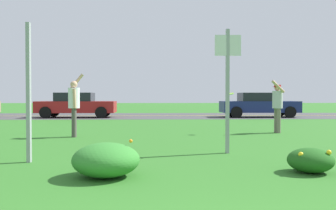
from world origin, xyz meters
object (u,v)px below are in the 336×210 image
(frisbee_lime, at_px, (230,94))
(car_navy_center_right, at_px, (259,105))
(car_red_center_left, at_px, (76,105))
(person_catcher_red_cap_gray_shirt, at_px, (277,103))
(person_thrower_white_shirt, at_px, (74,103))
(sign_post_near_path, at_px, (29,93))
(sign_post_by_roadside, at_px, (228,78))

(frisbee_lime, bearing_deg, car_navy_center_right, 69.48)
(car_red_center_left, height_order, car_navy_center_right, same)
(frisbee_lime, relative_size, car_navy_center_right, 0.06)
(person_catcher_red_cap_gray_shirt, bearing_deg, person_thrower_white_shirt, -170.73)
(car_red_center_left, distance_m, car_navy_center_right, 10.78)
(sign_post_near_path, height_order, car_navy_center_right, sign_post_near_path)
(sign_post_near_path, xyz_separation_m, car_navy_center_right, (8.53, 15.23, -0.55))
(sign_post_by_roadside, bearing_deg, frisbee_lime, 78.10)
(person_catcher_red_cap_gray_shirt, relative_size, car_red_center_left, 0.39)
(sign_post_near_path, height_order, car_red_center_left, sign_post_near_path)
(person_catcher_red_cap_gray_shirt, relative_size, car_navy_center_right, 0.39)
(person_catcher_red_cap_gray_shirt, relative_size, frisbee_lime, 6.54)
(person_catcher_red_cap_gray_shirt, bearing_deg, sign_post_near_path, -139.61)
(sign_post_near_path, relative_size, person_thrower_white_shirt, 1.34)
(sign_post_by_roadside, relative_size, frisbee_lime, 9.85)
(frisbee_lime, height_order, car_navy_center_right, car_navy_center_right)
(frisbee_lime, bearing_deg, sign_post_near_path, -132.33)
(sign_post_by_roadside, distance_m, frisbee_lime, 4.37)
(car_red_center_left, bearing_deg, car_navy_center_right, 0.00)
(sign_post_near_path, relative_size, sign_post_by_roadside, 0.97)
(sign_post_by_roadside, bearing_deg, person_thrower_white_shirt, 139.42)
(car_red_center_left, bearing_deg, sign_post_by_roadside, -66.63)
(frisbee_lime, height_order, car_red_center_left, car_red_center_left)
(frisbee_lime, bearing_deg, car_red_center_left, 125.27)
(frisbee_lime, distance_m, car_navy_center_right, 10.66)
(person_thrower_white_shirt, height_order, car_navy_center_right, person_thrower_white_shirt)
(sign_post_near_path, bearing_deg, sign_post_by_roadside, 14.40)
(person_catcher_red_cap_gray_shirt, bearing_deg, car_red_center_left, 131.79)
(car_navy_center_right, bearing_deg, person_thrower_white_shirt, -128.58)
(sign_post_near_path, distance_m, person_catcher_red_cap_gray_shirt, 8.48)
(sign_post_by_roadside, distance_m, car_navy_center_right, 14.99)
(person_catcher_red_cap_gray_shirt, bearing_deg, frisbee_lime, -172.27)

